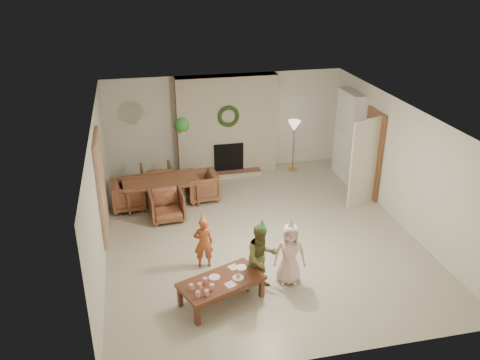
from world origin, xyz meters
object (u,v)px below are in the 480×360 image
object	(u,v)px
dining_table	(162,192)
dining_chair_far	(157,178)
child_red	(203,243)
child_plaid	(261,257)
dining_chair_left	(128,195)
coffee_table_top	(221,282)
dining_chair_near	(167,205)
dining_chair_right	(202,186)
child_pink	(290,254)

from	to	relation	value
dining_table	dining_chair_far	distance (m)	0.74
child_red	child_plaid	xyz separation A→B (m)	(0.84, -0.85, 0.12)
dining_chair_left	coffee_table_top	world-z (taller)	dining_chair_left
coffee_table_top	child_red	world-z (taller)	child_red
dining_table	coffee_table_top	world-z (taller)	dining_table
dining_table	child_plaid	xyz separation A→B (m)	(1.39, -3.49, 0.30)
dining_table	dining_chair_left	xyz separation A→B (m)	(-0.74, -0.05, 0.03)
dining_chair_near	dining_chair_right	xyz separation A→B (m)	(0.87, 0.80, 0.00)
dining_chair_near	dining_chair_far	xyz separation A→B (m)	(-0.10, 1.47, 0.00)
dining_chair_near	dining_chair_right	size ratio (longest dim) A/B	1.00
dining_chair_near	dining_chair_far	bearing A→B (deg)	90.00
dining_chair_right	dining_chair_left	bearing A→B (deg)	-90.00
dining_chair_left	dining_table	bearing A→B (deg)	-90.00
dining_table	dining_chair_right	xyz separation A→B (m)	(0.92, 0.06, 0.03)
dining_chair_far	dining_chair_right	world-z (taller)	same
coffee_table_top	child_red	bearing A→B (deg)	74.58
child_red	dining_chair_far	bearing A→B (deg)	-77.32
dining_chair_left	coffee_table_top	bearing A→B (deg)	-162.95
dining_table	child_plaid	world-z (taller)	child_plaid
dining_table	coffee_table_top	xyz separation A→B (m)	(0.67, -3.71, 0.09)
coffee_table_top	child_pink	distance (m)	1.27
dining_table	dining_chair_right	bearing A→B (deg)	0.00
dining_table	child_red	world-z (taller)	child_red
dining_table	dining_chair_right	size ratio (longest dim) A/B	2.34
child_plaid	dining_table	bearing A→B (deg)	101.00
dining_chair_right	coffee_table_top	bearing A→B (deg)	-7.71
child_red	dining_table	bearing A→B (deg)	-75.66
coffee_table_top	child_red	distance (m)	1.08
dining_chair_near	child_plaid	bearing A→B (deg)	-68.07
dining_chair_near	dining_chair_left	xyz separation A→B (m)	(-0.79, 0.68, 0.00)
dining_chair_near	child_red	world-z (taller)	child_red
dining_table	child_pink	bearing A→B (deg)	-64.95
dining_chair_far	child_pink	distance (m)	4.60
dining_chair_right	child_plaid	world-z (taller)	child_plaid
coffee_table_top	child_red	xyz separation A→B (m)	(-0.12, 1.07, 0.10)
dining_chair_near	child_red	size ratio (longest dim) A/B	0.74
dining_chair_right	child_plaid	distance (m)	3.60
dining_chair_left	dining_chair_right	size ratio (longest dim) A/B	1.00
child_plaid	child_pink	world-z (taller)	child_plaid
dining_chair_left	child_red	xyz separation A→B (m)	(1.29, -2.59, 0.16)
dining_chair_far	child_plaid	xyz separation A→B (m)	(1.44, -4.23, 0.27)
child_red	child_plaid	bearing A→B (deg)	137.34
child_pink	dining_chair_left	bearing A→B (deg)	141.41
dining_chair_left	child_pink	xyz separation A→B (m)	(2.64, -3.38, 0.23)
dining_chair_far	child_red	size ratio (longest dim) A/B	0.74
dining_table	dining_chair_near	xyz separation A→B (m)	(0.05, -0.74, 0.03)
child_red	child_plaid	world-z (taller)	child_plaid
dining_table	dining_chair_left	world-z (taller)	dining_chair_left
dining_chair_left	child_plaid	distance (m)	4.06
dining_table	dining_chair_near	distance (m)	0.74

